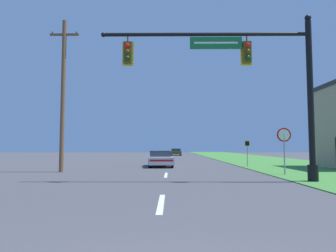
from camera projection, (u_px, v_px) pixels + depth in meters
The scene contains 8 objects.
grass_verge_right at pixel (267, 161), 31.85m from camera, with size 10.00×110.00×0.04m.
road_center_line at pixel (168, 166), 23.97m from camera, with size 0.16×34.80×0.01m.
signal_mast at pixel (256, 79), 13.20m from camera, with size 9.49×0.47×7.38m.
car_ahead at pixel (160, 159), 23.10m from camera, with size 2.15×4.47×1.19m.
far_car at pixel (176, 152), 52.68m from camera, with size 1.82×4.52×1.19m.
stop_sign at pixel (284, 140), 16.16m from camera, with size 0.76×0.07×2.50m.
route_sign_post at pixel (247, 147), 22.54m from camera, with size 0.55×0.06×2.03m.
utility_pole_near at pixel (63, 92), 18.38m from camera, with size 1.80×0.26×9.40m.
Camera 1 is at (0.26, -2.13, 1.52)m, focal length 32.00 mm.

